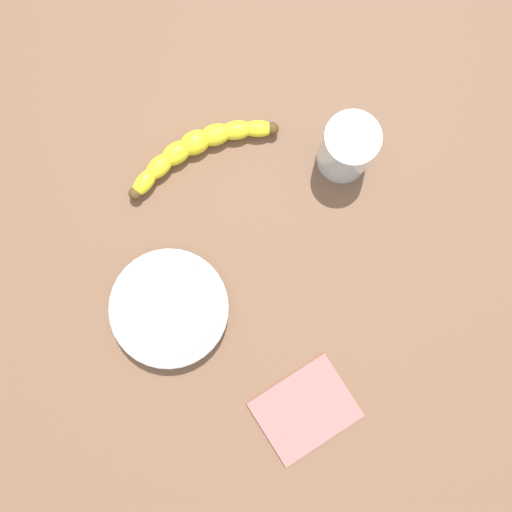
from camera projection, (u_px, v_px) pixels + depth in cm
name	position (u px, v px, depth cm)	size (l,w,h in cm)	color
wooden_tabletop	(284.00, 265.00, 83.89)	(120.00, 120.00, 3.00)	brown
banana	(198.00, 148.00, 82.45)	(21.97, 11.14, 3.43)	yellow
smoothie_glass	(347.00, 149.00, 79.24)	(7.51, 7.51, 10.14)	silver
ceramic_bowl	(170.00, 308.00, 79.36)	(16.45, 16.45, 3.94)	white
folded_napkin	(305.00, 410.00, 79.93)	(12.98, 10.16, 0.60)	#BC6660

